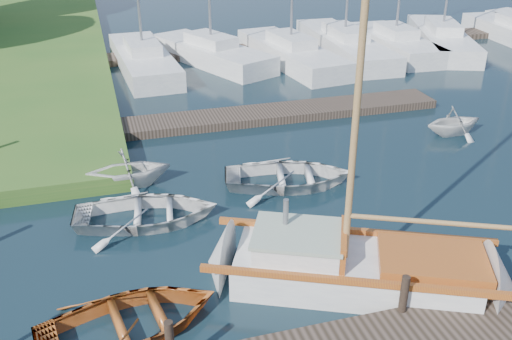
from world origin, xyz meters
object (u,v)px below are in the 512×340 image
object	(u,v)px
marina_boat_0	(143,58)
marina_boat_2	(291,51)
marina_boat_4	(395,42)
marina_boat_5	(442,37)
sailboat	(361,271)
marina_boat_3	(344,43)
tender_b	(128,166)
tender_d	(455,119)
mooring_post_1	(170,340)
tender_c	(289,173)
mooring_post_2	(404,294)
tender_a	(146,209)
marina_boat_1	(211,52)
dinghy	(130,316)

from	to	relation	value
marina_boat_0	marina_boat_2	size ratio (longest dim) A/B	0.91
marina_boat_4	marina_boat_5	size ratio (longest dim) A/B	0.84
sailboat	marina_boat_5	bearing A→B (deg)	78.16
marina_boat_0	marina_boat_3	bearing A→B (deg)	-93.02
tender_b	tender_d	xyz separation A→B (m)	(11.19, 0.81, -0.06)
mooring_post_1	tender_c	xyz separation A→B (m)	(4.33, 6.16, -0.32)
sailboat	marina_boat_5	xyz separation A→B (m)	(13.31, 17.81, 0.23)
mooring_post_2	tender_a	world-z (taller)	mooring_post_2
tender_b	marina_boat_4	world-z (taller)	marina_boat_4
mooring_post_1	tender_c	bearing A→B (deg)	54.89
marina_boat_1	marina_boat_2	xyz separation A→B (m)	(3.76, -1.08, 0.02)
sailboat	marina_boat_1	xyz separation A→B (m)	(0.69, 18.25, 0.22)
tender_d	marina_boat_1	world-z (taller)	marina_boat_1
sailboat	marina_boat_4	distance (m)	20.39
mooring_post_1	tender_c	distance (m)	7.53
sailboat	mooring_post_2	bearing A→B (deg)	-55.26
marina_boat_0	marina_boat_4	xyz separation A→B (m)	(13.01, -0.43, -0.01)
marina_boat_0	marina_boat_4	bearing A→B (deg)	-95.28
tender_a	marina_boat_0	size ratio (longest dim) A/B	0.32
dinghy	tender_d	world-z (taller)	tender_d
mooring_post_2	tender_b	world-z (taller)	tender_b
tender_b	tender_c	distance (m)	4.59
marina_boat_3	marina_boat_0	bearing A→B (deg)	92.31
tender_a	tender_b	xyz separation A→B (m)	(-0.24, 2.16, 0.25)
marina_boat_5	marina_boat_4	bearing A→B (deg)	115.08
tender_b	tender_d	bearing A→B (deg)	-85.35
marina_boat_5	tender_b	bearing A→B (deg)	144.00
dinghy	tender_b	world-z (taller)	tender_b
dinghy	marina_boat_5	xyz separation A→B (m)	(18.17, 17.90, 0.21)
marina_boat_1	marina_boat_3	bearing A→B (deg)	-115.55
marina_boat_1	marina_boat_4	distance (m)	9.70
tender_d	marina_boat_2	world-z (taller)	marina_boat_2
tender_c	marina_boat_0	size ratio (longest dim) A/B	0.32
dinghy	marina_boat_0	bearing A→B (deg)	-16.61
dinghy	marina_boat_4	world-z (taller)	marina_boat_4
tender_d	marina_boat_2	size ratio (longest dim) A/B	0.17
mooring_post_2	marina_boat_2	xyz separation A→B (m)	(4.21, 18.52, -0.12)
tender_a	marina_boat_1	xyz separation A→B (m)	(4.80, 14.37, 0.19)
marina_boat_4	marina_boat_5	bearing A→B (deg)	-83.12
tender_c	marina_boat_2	world-z (taller)	marina_boat_2
marina_boat_1	mooring_post_1	bearing A→B (deg)	141.87
mooring_post_1	sailboat	bearing A→B (deg)	17.48
dinghy	marina_boat_3	distance (m)	22.08
marina_boat_2	tender_a	bearing A→B (deg)	139.63
mooring_post_2	tender_a	size ratio (longest dim) A/B	0.22
mooring_post_1	marina_boat_4	world-z (taller)	marina_boat_4
mooring_post_1	marina_boat_4	xyz separation A→B (m)	(14.63, 18.91, -0.14)
mooring_post_2	sailboat	size ratio (longest dim) A/B	0.08
dinghy	marina_boat_2	bearing A→B (deg)	-37.96
tender_c	marina_boat_1	xyz separation A→B (m)	(0.62, 13.44, 0.18)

